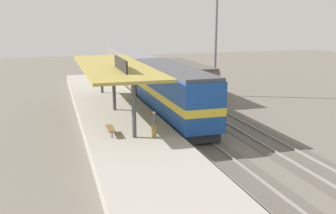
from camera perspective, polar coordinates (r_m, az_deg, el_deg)
ground_plane at (r=34.01m, az=3.05°, el=-1.14°), size 120.00×120.00×0.00m
track_near at (r=33.38m, az=-0.18°, el=-1.33°), size 3.20×110.00×0.16m
track_far at (r=34.95m, az=7.06°, el=-0.78°), size 3.20×110.00×0.16m
platform at (r=32.29m, az=-8.02°, el=-1.19°), size 6.00×44.00×0.90m
station_canopy at (r=31.46m, az=-8.23°, el=6.00°), size 5.20×18.00×4.70m
platform_bench at (r=25.13m, az=-8.67°, el=-3.22°), size 0.44×1.70×0.50m
locomotive at (r=31.31m, az=0.70°, el=2.16°), size 2.93×14.43×4.44m
passenger_carriage_single at (r=48.58m, az=-5.79°, el=5.87°), size 2.90×20.00×4.24m
freight_car at (r=41.95m, az=2.64°, el=4.32°), size 2.80×12.00×3.54m
light_mast at (r=42.01m, az=7.29°, el=13.04°), size 1.10×1.10×11.70m
person_waiting at (r=24.33m, az=-2.14°, el=-2.37°), size 0.34×0.34×1.71m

